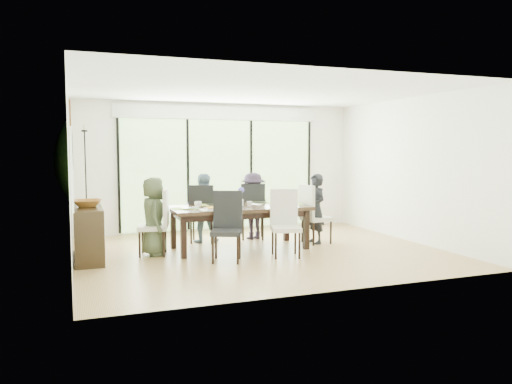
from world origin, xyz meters
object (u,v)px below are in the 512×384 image
object	(u,v)px
chair_far_left	(202,213)
chair_near_right	(286,223)
table_top	(239,208)
cup_c	(280,201)
laptop	(193,208)
chair_right_end	(317,214)
cup_a	(198,204)
vase	(241,202)
chair_far_right	(253,211)
sideboard	(88,232)
person_far_left	(203,208)
person_left_end	(154,216)
chair_near_left	(226,227)
person_far_right	(253,206)
chair_left_end	(153,222)
cup_b	(249,204)
person_right_end	(316,209)
bowl	(87,203)

from	to	relation	value
chair_far_left	chair_near_right	bearing A→B (deg)	139.05
table_top	cup_c	world-z (taller)	cup_c
laptop	chair_right_end	bearing A→B (deg)	-23.90
cup_a	vase	bearing A→B (deg)	-7.59
chair_right_end	cup_a	distance (m)	2.22
chair_far_right	sideboard	bearing A→B (deg)	31.45
person_far_left	vase	xyz separation A→B (m)	(0.50, -0.78, 0.16)
chair_right_end	laptop	xyz separation A→B (m)	(-2.35, -0.10, 0.21)
person_far_left	cup_a	distance (m)	0.74
person_far_left	chair_far_right	bearing A→B (deg)	-168.54
person_left_end	sideboard	size ratio (longest dim) A/B	0.86
person_far_left	laptop	bearing A→B (deg)	77.04
table_top	chair_near_left	world-z (taller)	chair_near_left
chair_near_right	cup_a	size ratio (longest dim) A/B	8.87
table_top	person_left_end	bearing A→B (deg)	180.00
chair_right_end	person_far_right	world-z (taller)	person_far_right
laptop	chair_near_right	bearing A→B (deg)	-56.04
chair_left_end	cup_b	size ratio (longest dim) A/B	11.00
vase	person_right_end	bearing A→B (deg)	-2.00
chair_far_left	cup_a	xyz separation A→B (m)	(-0.25, -0.70, 0.25)
chair_far_left	chair_far_right	world-z (taller)	same
laptop	cup_b	bearing A→B (deg)	-26.34
chair_far_right	sideboard	xyz separation A→B (m)	(-3.05, -0.77, -0.13)
chair_near_left	cup_b	distance (m)	1.04
cup_a	laptop	bearing A→B (deg)	-120.96
table_top	laptop	bearing A→B (deg)	-173.29
table_top	sideboard	size ratio (longest dim) A/B	1.59
table_top	person_right_end	size ratio (longest dim) A/B	1.86
table_top	person_far_left	bearing A→B (deg)	118.47
chair_left_end	person_right_end	world-z (taller)	person_right_end
chair_near_right	person_far_right	world-z (taller)	person_far_right
cup_b	cup_c	distance (m)	0.68
cup_c	bowl	bearing A→B (deg)	-178.00
chair_left_end	table_top	bearing A→B (deg)	104.66
table_top	chair_far_right	bearing A→B (deg)	57.09
vase	chair_right_end	bearing A→B (deg)	-1.97
chair_far_left	chair_near_right	world-z (taller)	same
table_top	person_left_end	distance (m)	1.48
chair_far_left	person_far_left	distance (m)	0.10
chair_near_left	person_left_end	bearing A→B (deg)	161.29
chair_right_end	laptop	distance (m)	2.36
chair_left_end	bowl	world-z (taller)	chair_left_end
chair_left_end	chair_near_left	bearing A→B (deg)	63.63
chair_right_end	person_right_end	world-z (taller)	person_right_end
chair_left_end	chair_near_right	distance (m)	2.18
chair_far_right	person_right_end	distance (m)	1.26
chair_far_left	person_far_left	bearing A→B (deg)	110.14
laptop	chair_near_left	bearing A→B (deg)	-91.89
chair_far_left	chair_far_right	bearing A→B (deg)	-159.86
chair_near_right	chair_right_end	bearing A→B (deg)	55.76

